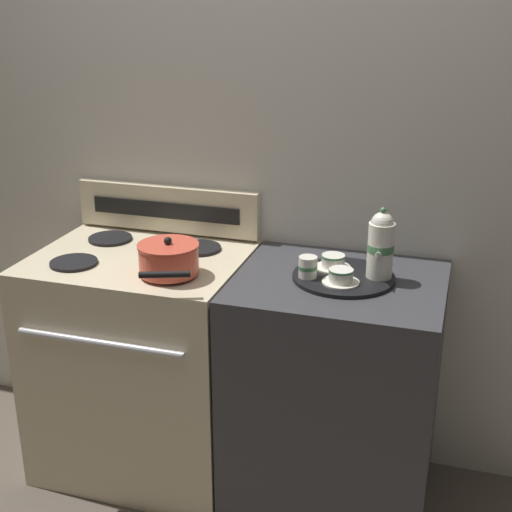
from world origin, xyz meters
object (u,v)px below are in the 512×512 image
object	(u,v)px
stove	(145,362)
serving_tray	(344,277)
teacup_left	(333,262)
creamer_jug	(308,267)
saucepan	(169,259)
teacup_right	(341,276)
teapot	(381,245)

from	to	relation	value
stove	serving_tray	bearing A→B (deg)	0.94
serving_tray	teacup_left	bearing A→B (deg)	131.64
teacup_left	stove	bearing A→B (deg)	-174.67
creamer_jug	saucepan	bearing A→B (deg)	-167.76
serving_tray	teacup_left	size ratio (longest dim) A/B	2.79
teacup_left	teacup_right	xyz separation A→B (m)	(0.05, -0.13, 0.00)
teacup_left	teacup_right	bearing A→B (deg)	-67.60
stove	teacup_left	bearing A→B (deg)	5.33
teacup_right	serving_tray	bearing A→B (deg)	92.21
saucepan	creamer_jug	distance (m)	0.49
teapot	stove	bearing A→B (deg)	-177.81
creamer_jug	serving_tray	bearing A→B (deg)	24.38
saucepan	teapot	world-z (taller)	teapot
teacup_right	saucepan	bearing A→B (deg)	-171.88
stove	serving_tray	xyz separation A→B (m)	(0.78, 0.01, 0.46)
stove	creamer_jug	size ratio (longest dim) A/B	12.31
serving_tray	teapot	world-z (taller)	teapot
stove	creamer_jug	bearing A→B (deg)	-3.43
stove	saucepan	bearing A→B (deg)	-36.75
saucepan	teacup_left	xyz separation A→B (m)	(0.54, 0.21, -0.03)
stove	teacup_left	world-z (taller)	teacup_left
stove	creamer_jug	distance (m)	0.83
teapot	creamer_jug	world-z (taller)	teapot
teapot	teacup_right	bearing A→B (deg)	-141.29
stove	teacup_left	distance (m)	0.88
teapot	creamer_jug	bearing A→B (deg)	-162.42
saucepan	creamer_jug	xyz separation A→B (m)	(0.47, 0.10, -0.01)
serving_tray	teacup_right	distance (m)	0.08
stove	teacup_left	size ratio (longest dim) A/B	7.18
teacup_left	teapot	bearing A→B (deg)	-11.45
serving_tray	teacup_right	size ratio (longest dim) A/B	2.79
saucepan	serving_tray	bearing A→B (deg)	14.76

